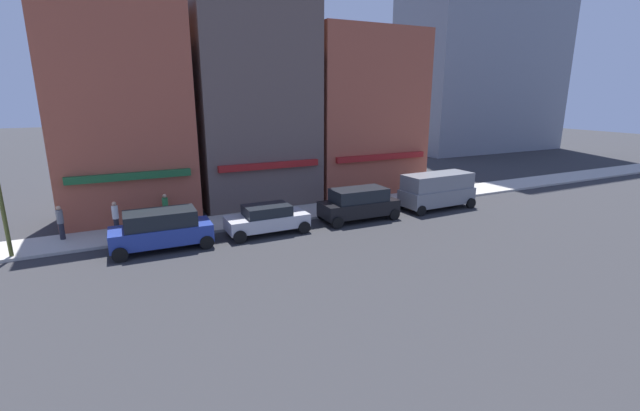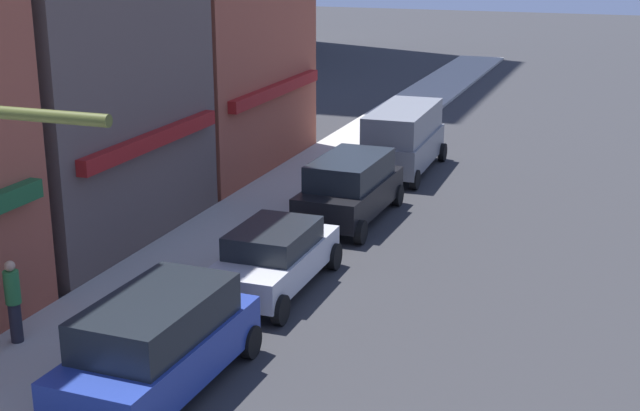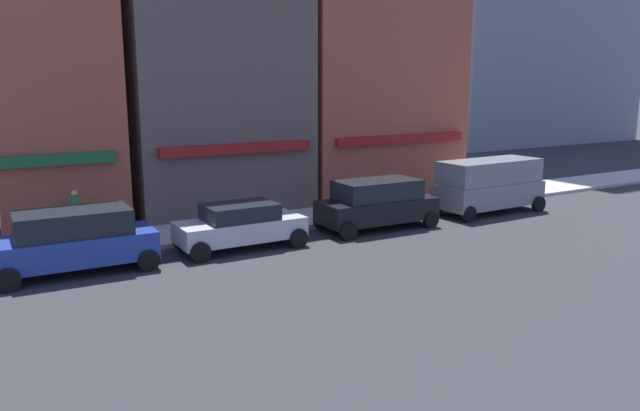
# 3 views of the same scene
# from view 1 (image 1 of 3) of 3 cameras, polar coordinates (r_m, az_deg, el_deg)

# --- Properties ---
(storefront_row) EXTENTS (24.64, 5.30, 14.05)m
(storefront_row) POSITION_cam_1_polar(r_m,az_deg,el_deg) (29.50, -8.02, 12.68)
(storefront_row) COLOR #9E4C38
(storefront_row) RESTS_ON ground_plane
(suv_blue) EXTENTS (4.75, 2.12, 1.94)m
(suv_blue) POSITION_cam_1_polar(r_m,az_deg,el_deg) (22.16, -20.41, -2.94)
(suv_blue) COLOR navy
(suv_blue) RESTS_ON ground_plane
(sedan_silver) EXTENTS (4.40, 2.02, 1.59)m
(sedan_silver) POSITION_cam_1_polar(r_m,az_deg,el_deg) (23.31, -7.07, -1.74)
(sedan_silver) COLOR #B7B7BC
(sedan_silver) RESTS_ON ground_plane
(suv_black) EXTENTS (4.74, 2.12, 1.94)m
(suv_black) POSITION_cam_1_polar(r_m,az_deg,el_deg) (25.68, 5.19, 0.29)
(suv_black) COLOR black
(suv_black) RESTS_ON ground_plane
(van_grey) EXTENTS (5.05, 2.22, 2.34)m
(van_grey) POSITION_cam_1_polar(r_m,az_deg,el_deg) (29.17, 15.36, 2.07)
(van_grey) COLOR slate
(van_grey) RESTS_ON ground_plane
(pedestrian_grey_coat) EXTENTS (0.32, 0.32, 1.77)m
(pedestrian_grey_coat) POSITION_cam_1_polar(r_m,az_deg,el_deg) (25.43, -31.31, -1.89)
(pedestrian_grey_coat) COLOR #23232D
(pedestrian_grey_coat) RESTS_ON sidewalk_left
(pedestrian_green_top) EXTENTS (0.32, 0.32, 1.77)m
(pedestrian_green_top) POSITION_cam_1_polar(r_m,az_deg,el_deg) (25.81, -19.89, -0.38)
(pedestrian_green_top) COLOR #23232D
(pedestrian_green_top) RESTS_ON sidewalk_left
(pedestrian_white_shirt) EXTENTS (0.32, 0.32, 1.77)m
(pedestrian_white_shirt) POSITION_cam_1_polar(r_m,az_deg,el_deg) (25.00, -25.59, -1.43)
(pedestrian_white_shirt) COLOR #23232D
(pedestrian_white_shirt) RESTS_ON sidewalk_left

